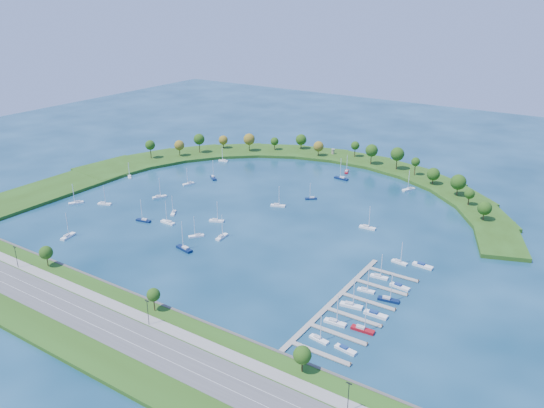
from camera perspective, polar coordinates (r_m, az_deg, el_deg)
The scene contains 39 objects.
ground at distance 304.48m, azimuth -1.30°, elevation -0.80°, with size 700.00×700.00×0.00m, color #07293E.
south_shoreline at distance 225.08m, azimuth -19.63°, elevation -10.51°, with size 420.00×43.10×11.60m.
breakwater at distance 366.62m, azimuth -2.96°, elevation 3.28°, with size 286.74×247.64×2.00m.
breakwater_trees at distance 376.31m, azimuth 5.52°, elevation 5.21°, with size 235.80×90.74×15.42m.
harbor_tower at distance 407.15m, azimuth 6.39°, elevation 5.48°, with size 2.60×2.60×3.86m.
dock_system at distance 219.15m, azimuth 8.24°, elevation -10.48°, with size 24.28×82.00×1.60m.
moored_boat_0 at distance 350.53m, azimuth -8.72°, elevation 2.16°, with size 4.68×7.77×11.05m.
moored_boat_1 at distance 359.33m, azimuth -6.16°, elevation 2.79°, with size 8.40×7.39×12.91m.
moored_boat_2 at distance 275.99m, azimuth -7.92°, elevation -3.26°, with size 6.51×7.33×11.30m.
moored_boat_3 at distance 286.98m, azimuth 9.94°, elevation -2.38°, with size 8.75×3.07×12.63m.
moored_boat_4 at distance 322.84m, azimuth 4.10°, elevation 0.65°, with size 6.68×5.80×10.22m.
moored_boat_5 at distance 299.23m, azimuth -13.28°, elevation -1.63°, with size 8.68×3.76×12.35m.
moored_boat_6 at distance 294.05m, azimuth -10.83°, elevation -1.84°, with size 8.66×2.61×12.64m.
moored_boat_7 at distance 371.26m, azimuth -14.67°, elevation 2.80°, with size 6.61×5.99×10.27m.
moored_boat_8 at distance 346.88m, azimuth 14.11°, elevation 1.55°, with size 6.30×8.95×12.96m.
moored_boat_9 at distance 292.47m, azimuth -5.83°, elevation -1.69°, with size 8.07×5.29×11.57m.
moored_boat_10 at distance 335.06m, azimuth -19.80°, elevation 0.18°, with size 6.41×8.26×12.20m.
moored_boat_11 at distance 263.41m, azimuth -9.15°, elevation -4.58°, with size 10.12×4.67×14.35m.
moored_boat_12 at distance 395.36m, azimuth -5.12°, elevation 4.57°, with size 7.33×3.21×10.42m.
moored_boat_13 at distance 291.30m, azimuth -20.56°, elevation -3.13°, with size 4.42×9.17×13.00m.
moored_boat_14 at distance 273.48m, azimuth -5.27°, elevation -3.38°, with size 3.05×8.50×12.25m.
moored_boat_15 at distance 328.36m, azimuth -17.12°, elevation 0.08°, with size 8.11×5.14×11.58m.
moored_boat_16 at distance 373.12m, azimuth 7.80°, elevation 3.42°, with size 5.04×8.26×11.76m.
moored_boat_17 at distance 331.05m, azimuth -11.70°, elevation 0.79°, with size 6.03×8.47×12.29m.
moored_boat_18 at distance 305.92m, azimuth -10.28°, elevation -0.87°, with size 5.76×7.32×10.86m.
moored_boat_19 at distance 311.16m, azimuth 0.61°, elevation -0.11°, with size 8.63×5.32×12.29m.
moored_boat_20 at distance 359.00m, azimuth 7.27°, elevation 2.73°, with size 9.83×3.54×14.15m.
docked_boat_0 at distance 198.87m, azimuth 4.93°, elevation -13.83°, with size 7.69×3.15×10.98m.
docked_boat_1 at distance 195.19m, azimuth 7.68°, elevation -14.83°, with size 8.26×3.23×1.64m.
docked_boat_2 at distance 208.01m, azimuth 6.60°, elevation -12.12°, with size 8.61×2.95×12.44m.
docked_boat_3 at distance 205.54m, azimuth 9.45°, elevation -12.75°, with size 8.89×2.95×12.88m.
docked_boat_4 at distance 218.57m, azimuth 8.27°, elevation -10.39°, with size 9.20×3.79×13.13m.
docked_boat_5 at distance 214.89m, azimuth 10.76°, elevation -11.26°, with size 9.16×2.71×1.86m.
docked_boat_6 at distance 229.61m, azimuth 9.80°, elevation -8.82°, with size 7.38×2.91×10.56m.
docked_boat_7 at distance 224.90m, azimuth 12.07°, elevation -9.69°, with size 8.84×3.72×12.60m.
docked_boat_8 at distance 240.67m, azimuth 11.13°, elevation -7.40°, with size 7.92×2.93×11.38m.
docked_boat_9 at distance 235.14m, azimuth 13.19°, elevation -8.39°, with size 8.75×3.36×1.74m.
docked_boat_10 at distance 254.65m, azimuth 13.18°, elevation -5.88°, with size 7.60×2.86×10.90m.
docked_boat_11 at distance 254.20m, azimuth 15.47°, elevation -6.22°, with size 9.25×3.13×1.86m.
Camera 1 is at (160.30, -231.54, 115.75)m, focal length 36.01 mm.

